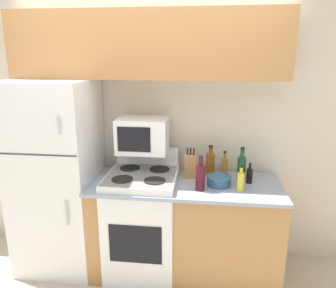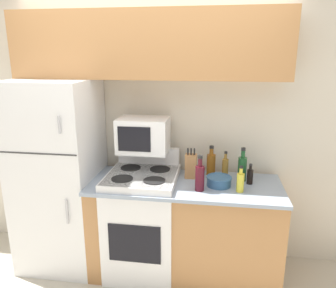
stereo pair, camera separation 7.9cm
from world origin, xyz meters
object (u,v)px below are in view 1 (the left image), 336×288
Objects in this scene: microwave at (143,135)px; bottle_wine_red at (200,176)px; stove at (143,221)px; bottle_wine_green at (242,167)px; knife_block at (190,166)px; refrigerator at (58,177)px; bowl at (219,180)px; bottle_vinegar at (224,166)px; bottle_cooking_spray at (241,181)px; bottle_whiskey at (210,163)px; bottle_soy_sauce at (249,175)px.

microwave is 0.66m from bottle_wine_red.
stove is 1.02m from bottle_wine_green.
knife_block is at bearing 179.77° from bottle_wine_green.
microwave is 0.92m from bottle_wine_green.
refrigerator reaches higher than stove.
bottle_wine_green reaches higher than stove.
microwave is at bearing 166.29° from bowl.
bottle_wine_red is (0.09, -0.28, 0.01)m from knife_block.
bottle_vinegar reaches higher than stove.
stove is 3.71× the size of bottle_wine_green.
bowl is at bearing 149.69° from bottle_cooking_spray.
bottle_cooking_spray reaches higher than bowl.
bottle_whiskey is at bearing 20.60° from stove.
bottle_wine_green reaches higher than bottle_cooking_spray.
bottle_wine_green is (0.89, -0.01, -0.26)m from microwave.
bottle_cooking_spray is at bearing -70.07° from bottle_vinegar.
microwave is 1.00m from bottle_soy_sauce.
bottle_cooking_spray is 0.33m from bottle_wine_red.
stove is 1.05m from bottle_soy_sauce.
bottle_wine_green is (1.67, 0.10, 0.13)m from refrigerator.
bottle_whiskey is at bearing 77.35° from bottle_wine_red.
bottle_wine_red is (-0.16, -0.12, 0.07)m from bowl.
bottle_wine_red is (-0.21, -0.34, 0.02)m from bottle_vinegar.
bottle_wine_red reaches higher than stove.
microwave reaches higher than bottle_wine_green.
stove is at bearing 171.87° from bottle_cooking_spray.
microwave reaches higher than bowl.
refrigerator reaches higher than microwave.
bottle_whiskey is (-0.13, 0.02, 0.02)m from bottle_vinegar.
bottle_cooking_spray is at bearing -8.13° from stove.
microwave reaches higher than bottle_vinegar.
refrigerator is 1.42m from bottle_whiskey.
bottle_vinegar is at bearing 12.34° from knife_block.
microwave reaches higher than bottle_whiskey.
knife_block reaches higher than bottle_vinegar.
bottle_wine_red is (1.32, -0.18, 0.13)m from refrigerator.
bottle_whiskey is (-0.24, 0.35, 0.02)m from bottle_cooking_spray.
bottle_wine_red is at bearing -142.37° from bottle_wine_green.
refrigerator is at bearing -172.19° from bottle_whiskey.
stove is 4.00× the size of knife_block.
bowl is at bearing 37.77° from bottle_wine_red.
refrigerator reaches higher than bottle_vinegar.
refrigerator is at bearing -179.05° from bottle_soy_sauce.
bottle_soy_sauce is 0.38m from bottle_whiskey.
bottle_soy_sauce reaches higher than bowl.
refrigerator is 8.15× the size of bowl.
microwave is 0.51m from knife_block.
bowl is at bearing -1.80° from stove.
microwave reaches higher than bottle_soy_sauce.
bottle_whiskey reaches higher than bowl.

